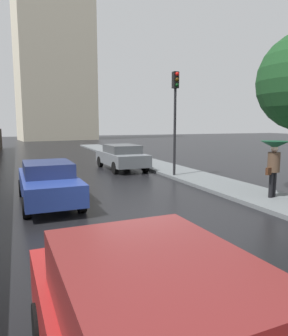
% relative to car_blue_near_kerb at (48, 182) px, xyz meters
% --- Properties ---
extents(ground, '(120.00, 120.00, 0.00)m').
position_rel_car_blue_near_kerb_xyz_m(ground, '(1.82, -3.71, -0.71)').
color(ground, black).
extents(car_blue_near_kerb, '(1.84, 4.45, 1.38)m').
position_rel_car_blue_near_kerb_xyz_m(car_blue_near_kerb, '(0.00, 0.00, 0.00)').
color(car_blue_near_kerb, navy).
rests_on(car_blue_near_kerb, ground).
extents(car_grey_far_ahead, '(2.00, 4.44, 1.41)m').
position_rel_car_blue_near_kerb_xyz_m(car_grey_far_ahead, '(4.58, 6.53, 0.04)').
color(car_grey_far_ahead, slate).
rests_on(car_grey_far_ahead, ground).
extents(pedestrian_with_umbrella_near, '(0.92, 0.92, 1.90)m').
position_rel_car_blue_near_kerb_xyz_m(pedestrian_with_umbrella_near, '(7.03, -2.46, 0.89)').
color(pedestrian_with_umbrella_near, black).
rests_on(pedestrian_with_umbrella_near, sidewalk_strip).
extents(traffic_light, '(0.26, 0.39, 4.84)m').
position_rel_car_blue_near_kerb_xyz_m(traffic_light, '(6.09, 2.91, 2.75)').
color(traffic_light, black).
rests_on(traffic_light, sidewalk_strip).
extents(distant_tower, '(12.04, 7.86, 31.68)m').
position_rel_car_blue_near_kerb_xyz_m(distant_tower, '(5.13, 41.36, 15.13)').
color(distant_tower, beige).
rests_on(distant_tower, ground).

